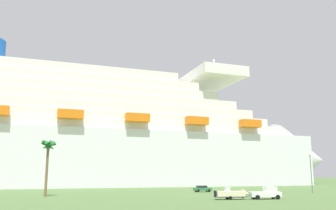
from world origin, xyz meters
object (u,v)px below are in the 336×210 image
at_px(cruise_ship, 61,138).
at_px(parked_car_green_wagon, 202,189).
at_px(palm_tree, 48,150).
at_px(pickup_truck, 266,193).
at_px(street_lamp, 311,168).
at_px(small_boat_on_trailer, 234,194).

xyz_separation_m(cruise_ship, parked_car_green_wagon, (34.98, -48.08, -16.37)).
distance_m(cruise_ship, palm_tree, 57.37).
height_order(pickup_truck, palm_tree, palm_tree).
height_order(cruise_ship, street_lamp, cruise_ship).
height_order(palm_tree, street_lamp, palm_tree).
bearing_deg(small_boat_on_trailer, cruise_ship, 111.85).
bearing_deg(cruise_ship, pickup_truck, -64.57).
bearing_deg(street_lamp, small_boat_on_trailer, -152.78).
bearing_deg(pickup_truck, street_lamp, 35.05).
height_order(pickup_truck, small_boat_on_trailer, pickup_truck).
relative_size(small_boat_on_trailer, parked_car_green_wagon, 1.58).
distance_m(pickup_truck, small_boat_on_trailer, 6.09).
relative_size(pickup_truck, parked_car_green_wagon, 1.32).
height_order(small_boat_on_trailer, street_lamp, street_lamp).
xyz_separation_m(pickup_truck, palm_tree, (-38.42, 19.36, 8.19)).
bearing_deg(parked_car_green_wagon, street_lamp, -30.23).
relative_size(small_boat_on_trailer, street_lamp, 0.75).
bearing_deg(parked_car_green_wagon, small_boat_on_trailer, -100.05).
distance_m(cruise_ship, parked_car_green_wagon, 61.67).
relative_size(cruise_ship, street_lamp, 24.43).
bearing_deg(parked_car_green_wagon, palm_tree, -166.85).
relative_size(pickup_truck, small_boat_on_trailer, 0.83).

